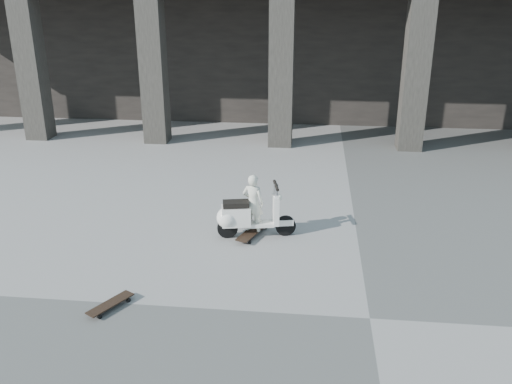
# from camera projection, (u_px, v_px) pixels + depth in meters

# --- Properties ---
(ground) EXTENTS (90.00, 90.00, 0.00)m
(ground) POSITION_uv_depth(u_px,v_px,m) (370.00, 318.00, 7.38)
(ground) COLOR #52524F
(ground) RESTS_ON ground
(colonnade) EXTENTS (28.00, 8.82, 6.00)m
(colonnade) POSITION_uv_depth(u_px,v_px,m) (342.00, 23.00, 19.09)
(colonnade) COLOR black
(colonnade) RESTS_ON ground
(longboard) EXTENTS (0.54, 1.00, 0.10)m
(longboard) POSITION_uv_depth(u_px,v_px,m) (253.00, 231.00, 9.83)
(longboard) COLOR black
(longboard) RESTS_ON ground
(skateboard_spare) EXTENTS (0.52, 0.73, 0.09)m
(skateboard_spare) POSITION_uv_depth(u_px,v_px,m) (110.00, 304.00, 7.59)
(skateboard_spare) COLOR black
(skateboard_spare) RESTS_ON ground
(child) EXTENTS (0.43, 0.33, 1.06)m
(child) POSITION_uv_depth(u_px,v_px,m) (253.00, 203.00, 9.63)
(child) COLOR silver
(child) RESTS_ON longboard
(scooter) EXTENTS (1.41, 0.60, 0.99)m
(scooter) POSITION_uv_depth(u_px,v_px,m) (243.00, 217.00, 9.65)
(scooter) COLOR black
(scooter) RESTS_ON ground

